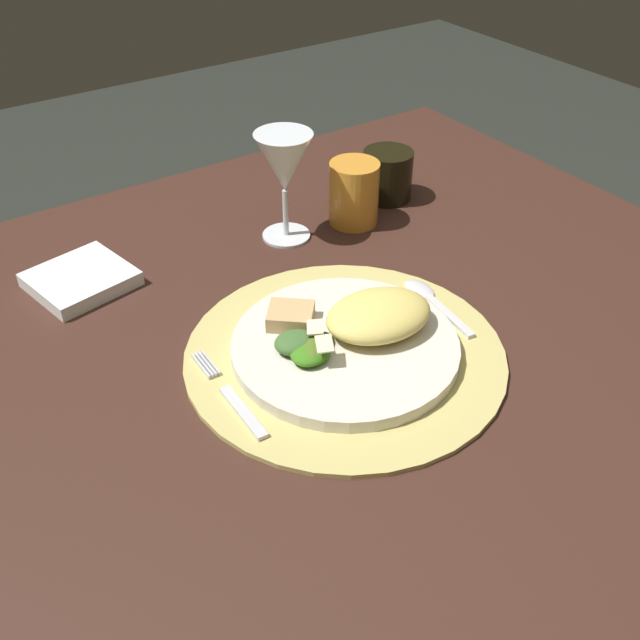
# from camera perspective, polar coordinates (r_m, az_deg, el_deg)

# --- Properties ---
(dining_table) EXTENTS (1.30, 0.97, 0.74)m
(dining_table) POSITION_cam_1_polar(r_m,az_deg,el_deg) (0.90, -3.94, -7.67)
(dining_table) COLOR #3A2118
(dining_table) RESTS_ON ground
(placemat) EXTENTS (0.36, 0.36, 0.01)m
(placemat) POSITION_cam_1_polar(r_m,az_deg,el_deg) (0.84, 1.92, -2.63)
(placemat) COLOR tan
(placemat) RESTS_ON dining_table
(dinner_plate) EXTENTS (0.26, 0.26, 0.02)m
(dinner_plate) POSITION_cam_1_polar(r_m,az_deg,el_deg) (0.83, 1.93, -2.06)
(dinner_plate) COLOR silver
(dinner_plate) RESTS_ON placemat
(pasta_serving) EXTENTS (0.14, 0.11, 0.04)m
(pasta_serving) POSITION_cam_1_polar(r_m,az_deg,el_deg) (0.84, 4.52, 0.37)
(pasta_serving) COLOR #E7CD66
(pasta_serving) RESTS_ON dinner_plate
(salad_greens) EXTENTS (0.07, 0.07, 0.03)m
(salad_greens) POSITION_cam_1_polar(r_m,az_deg,el_deg) (0.81, -0.95, -2.08)
(salad_greens) COLOR #4C671F
(salad_greens) RESTS_ON dinner_plate
(bread_piece) EXTENTS (0.07, 0.07, 0.02)m
(bread_piece) POSITION_cam_1_polar(r_m,az_deg,el_deg) (0.85, -2.26, 0.29)
(bread_piece) COLOR tan
(bread_piece) RESTS_ON dinner_plate
(fork) EXTENTS (0.02, 0.15, 0.00)m
(fork) POSITION_cam_1_polar(r_m,az_deg,el_deg) (0.78, -6.80, -5.91)
(fork) COLOR silver
(fork) RESTS_ON placemat
(spoon) EXTENTS (0.03, 0.13, 0.01)m
(spoon) POSITION_cam_1_polar(r_m,az_deg,el_deg) (0.93, 8.33, 1.73)
(spoon) COLOR silver
(spoon) RESTS_ON placemat
(napkin) EXTENTS (0.14, 0.13, 0.02)m
(napkin) POSITION_cam_1_polar(r_m,az_deg,el_deg) (1.00, -17.87, 2.99)
(napkin) COLOR white
(napkin) RESTS_ON dining_table
(wine_glass) EXTENTS (0.08, 0.08, 0.15)m
(wine_glass) POSITION_cam_1_polar(r_m,az_deg,el_deg) (1.01, -2.77, 11.72)
(wine_glass) COLOR silver
(wine_glass) RESTS_ON dining_table
(amber_tumbler) EXTENTS (0.07, 0.07, 0.09)m
(amber_tumbler) POSITION_cam_1_polar(r_m,az_deg,el_deg) (1.07, 2.62, 9.69)
(amber_tumbler) COLOR orange
(amber_tumbler) RESTS_ON dining_table
(dark_tumbler) EXTENTS (0.08, 0.08, 0.08)m
(dark_tumbler) POSITION_cam_1_polar(r_m,az_deg,el_deg) (1.15, 5.19, 11.02)
(dark_tumbler) COLOR black
(dark_tumbler) RESTS_ON dining_table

